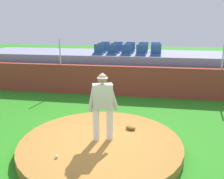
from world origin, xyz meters
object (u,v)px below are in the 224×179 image
baseball (57,156)px  fielding_glove (131,128)px  stadium_chair_1 (112,52)px  stadium_chair_11 (118,48)px  stadium_chair_2 (126,52)px  stadium_chair_12 (130,48)px  stadium_chair_7 (129,50)px  stadium_chair_13 (144,49)px  stadium_chair_5 (102,50)px  stadium_chair_14 (156,49)px  stadium_chair_9 (156,51)px  stadium_chair_4 (156,53)px  stadium_chair_0 (99,52)px  stadium_chair_6 (115,50)px  stadium_chair_8 (142,50)px  pitcher (103,102)px  stadium_chair_10 (105,48)px  stadium_chair_3 (141,52)px

baseball → fielding_glove: fielding_glove is taller
stadium_chair_1 → stadium_chair_11: same height
stadium_chair_1 → stadium_chair_2: (0.70, -0.03, 0.00)m
stadium_chair_12 → stadium_chair_1: bearing=67.2°
stadium_chair_7 → stadium_chair_11: bearing=-52.5°
stadium_chair_11 → stadium_chair_13: 1.42m
stadium_chair_5 → stadium_chair_13: (2.14, 0.90, 0.00)m
fielding_glove → stadium_chair_2: bearing=118.0°
stadium_chair_14 → stadium_chair_9: bearing=92.2°
baseball → stadium_chair_2: size_ratio=0.15×
stadium_chair_4 → stadium_chair_11: same height
stadium_chair_0 → stadium_chair_14: 3.27m
baseball → stadium_chair_12: (0.81, 8.74, 1.58)m
baseball → stadium_chair_0: (-0.58, 6.99, 1.58)m
stadium_chair_2 → stadium_chair_14: 2.25m
stadium_chair_2 → stadium_chair_6: same height
baseball → stadium_chair_8: size_ratio=0.15×
fielding_glove → stadium_chair_12: 7.15m
stadium_chair_6 → stadium_chair_1: bearing=88.3°
pitcher → stadium_chair_8: (0.66, 6.81, 0.58)m
stadium_chair_4 → stadium_chair_13: same height
stadium_chair_2 → stadium_chair_12: size_ratio=1.00×
pitcher → stadium_chair_1: (-0.77, 5.95, 0.58)m
stadium_chair_6 → stadium_chair_10: same height
stadium_chair_11 → stadium_chair_13: (1.42, -0.02, 0.00)m
fielding_glove → stadium_chair_6: stadium_chair_6 is taller
baseball → stadium_chair_11: size_ratio=0.15×
stadium_chair_8 → stadium_chair_7: bearing=0.1°
stadium_chair_1 → stadium_chair_11: (0.03, 1.78, 0.00)m
stadium_chair_5 → stadium_chair_9: size_ratio=1.00×
stadium_chair_7 → stadium_chair_3: bearing=127.4°
stadium_chair_8 → stadium_chair_11: same height
stadium_chair_11 → stadium_chair_12: 0.70m
baseball → stadium_chair_9: (2.22, 7.87, 1.58)m
fielding_glove → stadium_chair_12: stadium_chair_12 is taller
stadium_chair_4 → fielding_glove: bearing=82.7°
fielding_glove → stadium_chair_0: bearing=131.9°
stadium_chair_4 → stadium_chair_11: bearing=-40.5°
stadium_chair_11 → stadium_chair_13: bearing=179.2°
fielding_glove → stadium_chair_8: stadium_chair_8 is taller
stadium_chair_0 → stadium_chair_7: bearing=-147.8°
stadium_chair_9 → stadium_chair_0: bearing=17.6°
stadium_chair_8 → stadium_chair_13: bearing=-90.9°
stadium_chair_9 → stadium_chair_12: 1.65m
stadium_chair_1 → stadium_chair_12: (0.73, 1.73, 0.00)m
stadium_chair_0 → stadium_chair_8: bearing=-157.1°
pitcher → stadium_chair_10: stadium_chair_10 is taller
stadium_chair_7 → stadium_chair_11: 1.16m
stadium_chair_2 → stadium_chair_8: (0.73, 0.89, 0.00)m
stadium_chair_4 → stadium_chair_9: size_ratio=1.00×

